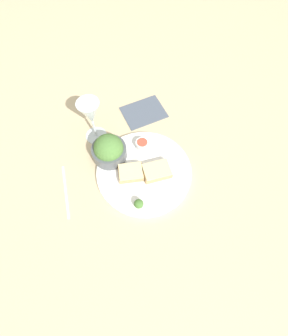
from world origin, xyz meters
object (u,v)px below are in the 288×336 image
cheese_toast_near (157,171)px  napkin (144,112)px  salad_bowl (109,150)px  cheese_toast_far (131,173)px  wine_glass (91,114)px  fork (66,191)px  sauce_ramekin (142,144)px

cheese_toast_near → napkin: (0.04, 0.27, -0.02)m
napkin → salad_bowl: bearing=-136.1°
cheese_toast_near → cheese_toast_far: 0.09m
cheese_toast_near → wine_glass: 0.29m
cheese_toast_near → cheese_toast_far: (-0.08, 0.02, 0.00)m
salad_bowl → cheese_toast_near: 0.17m
wine_glass → fork: size_ratio=0.90×
cheese_toast_near → wine_glass: size_ratio=0.53×
salad_bowl → napkin: salad_bowl is taller
sauce_ramekin → cheese_toast_near: (0.02, -0.11, -0.00)m
wine_glass → fork: wine_glass is taller
salad_bowl → cheese_toast_far: size_ratio=1.30×
sauce_ramekin → wine_glass: bearing=145.1°
cheese_toast_far → napkin: cheese_toast_far is taller
sauce_ramekin → cheese_toast_far: bearing=-124.9°
cheese_toast_far → sauce_ramekin: bearing=55.1°
wine_glass → napkin: wine_glass is taller
sauce_ramekin → napkin: size_ratio=0.26×
sauce_ramekin → cheese_toast_far: 0.12m
napkin → fork: size_ratio=0.91×
salad_bowl → wine_glass: size_ratio=0.68×
cheese_toast_near → wine_glass: bearing=127.1°
wine_glass → cheese_toast_near: bearing=-52.9°
cheese_toast_near → cheese_toast_far: same height
sauce_ramekin → napkin: sauce_ramekin is taller
sauce_ramekin → cheese_toast_near: size_ratio=0.49×
cheese_toast_near → napkin: size_ratio=0.53×
fork → salad_bowl: bearing=26.3°
sauce_ramekin → fork: (-0.29, -0.09, -0.03)m
sauce_ramekin → cheese_toast_near: 0.12m
cheese_toast_near → fork: 0.31m
salad_bowl → sauce_ramekin: (0.12, 0.00, -0.02)m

